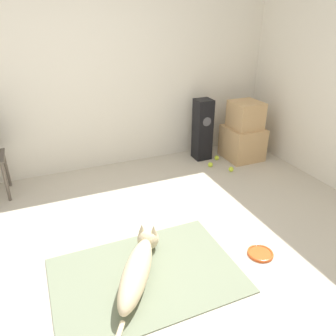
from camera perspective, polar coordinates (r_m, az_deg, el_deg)
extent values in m
plane|color=#BCB29E|center=(2.86, -4.93, -16.77)|extent=(12.00, 12.00, 0.00)
cube|color=silver|center=(4.22, -15.16, 16.06)|extent=(8.00, 0.06, 2.55)
cube|color=slate|center=(2.78, -3.82, -18.09)|extent=(1.48, 1.01, 0.01)
ellipsoid|color=beige|center=(2.63, -5.58, -17.79)|extent=(0.57, 0.76, 0.23)
sphere|color=beige|center=(2.96, -3.51, -12.22)|extent=(0.19, 0.19, 0.19)
cone|color=beige|center=(2.91, -4.57, -10.43)|extent=(0.06, 0.06, 0.09)
cone|color=beige|center=(2.89, -2.51, -10.64)|extent=(0.06, 0.06, 0.09)
cylinder|color=#DB511E|center=(3.07, 15.77, -14.16)|extent=(0.22, 0.22, 0.02)
torus|color=#DB511E|center=(3.07, 15.79, -14.06)|extent=(0.23, 0.23, 0.02)
cube|color=tan|center=(4.78, 12.81, 4.32)|extent=(0.48, 0.51, 0.45)
cube|color=tan|center=(4.65, 13.37, 8.99)|extent=(0.38, 0.40, 0.36)
cube|color=black|center=(4.61, 6.02, 6.65)|extent=(0.22, 0.22, 0.85)
cylinder|color=#4C4C51|center=(4.47, 6.81, 8.00)|extent=(0.12, 0.00, 0.12)
cylinder|color=brown|center=(4.00, -26.38, -2.22)|extent=(0.04, 0.04, 0.46)
cylinder|color=brown|center=(4.34, -26.30, -0.08)|extent=(0.04, 0.04, 0.46)
sphere|color=#C6E033|center=(4.48, 7.38, 0.59)|extent=(0.07, 0.07, 0.07)
sphere|color=#C6E033|center=(4.40, 10.93, -0.21)|extent=(0.07, 0.07, 0.07)
sphere|color=#C6E033|center=(4.71, 8.48, 1.78)|extent=(0.07, 0.07, 0.07)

